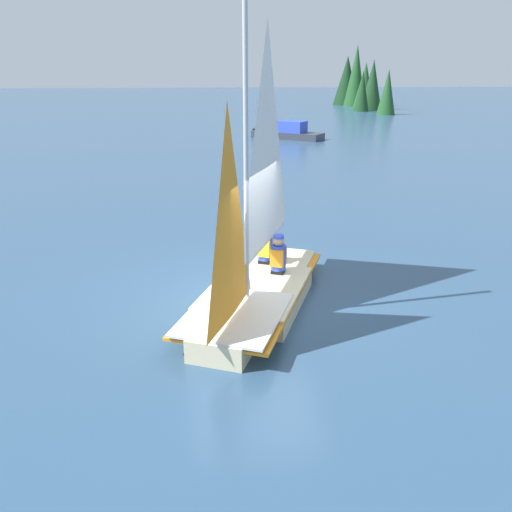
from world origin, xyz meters
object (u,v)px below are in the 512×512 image
object	(u,v)px
sailor_crew	(265,251)
motorboat_distant	(289,133)
sailboat_main	(257,269)
sailor_helm	(278,261)

from	to	relation	value
sailor_crew	motorboat_distant	world-z (taller)	sailor_crew
sailboat_main	sailor_helm	size ratio (longest dim) A/B	4.40
sailboat_main	motorboat_distant	size ratio (longest dim) A/B	1.10
sailor_helm	motorboat_distant	bearing A→B (deg)	-167.31
sailboat_main	motorboat_distant	xyz separation A→B (m)	(24.25, -4.33, -0.33)
sailor_helm	motorboat_distant	world-z (taller)	sailor_helm
sailboat_main	motorboat_distant	bearing A→B (deg)	-168.21
motorboat_distant	sailboat_main	bearing A→B (deg)	-64.47
sailor_helm	sailor_crew	xyz separation A→B (m)	(0.59, 0.20, 0.00)
sailboat_main	sailor_helm	xyz separation A→B (m)	(0.60, -0.49, -0.08)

